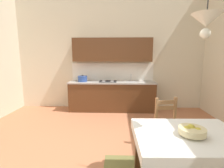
% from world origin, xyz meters
% --- Properties ---
extents(ground_plane, '(6.43, 6.09, 0.10)m').
position_xyz_m(ground_plane, '(0.00, 0.00, -0.05)').
color(ground_plane, '#B7704C').
extents(wall_back, '(6.43, 0.12, 4.05)m').
position_xyz_m(wall_back, '(0.00, 2.81, 2.03)').
color(wall_back, beige).
rests_on(wall_back, ground_plane).
extents(kitchen_cabinetry, '(2.62, 0.63, 2.20)m').
position_xyz_m(kitchen_cabinetry, '(0.08, 2.47, 0.86)').
color(kitchen_cabinetry, '#56331C').
rests_on(kitchen_cabinetry, ground_plane).
extents(dining_table, '(1.29, 0.99, 0.75)m').
position_xyz_m(dining_table, '(1.11, -0.69, 0.62)').
color(dining_table, '#56331C').
rests_on(dining_table, ground_plane).
extents(dining_chair_kitchen_side, '(0.49, 0.49, 0.93)m').
position_xyz_m(dining_chair_kitchen_side, '(1.16, 0.21, 0.44)').
color(dining_chair_kitchen_side, '#D1BC89').
rests_on(dining_chair_kitchen_side, ground_plane).
extents(fruit_bowl, '(0.30, 0.30, 0.12)m').
position_xyz_m(fruit_bowl, '(1.12, -0.75, 0.81)').
color(fruit_bowl, beige).
rests_on(fruit_bowl, dining_table).
extents(pendant_lamp, '(0.32, 0.32, 0.80)m').
position_xyz_m(pendant_lamp, '(1.21, -0.66, 2.03)').
color(pendant_lamp, black).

